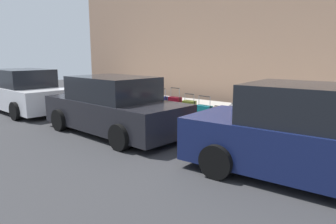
{
  "coord_description": "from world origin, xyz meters",
  "views": [
    {
      "loc": [
        -5.21,
        7.09,
        2.22
      ],
      "look_at": [
        0.36,
        0.31,
        0.58
      ],
      "focal_mm": 32.67,
      "sensor_mm": 36.0,
      "label": 1
    }
  ],
  "objects_px": {
    "suitcase_silver_3": "(236,118)",
    "suitcase_red_9": "(153,106)",
    "bollard_post": "(100,98)",
    "suitcase_black_4": "(221,118)",
    "suitcase_maroon_7": "(175,109)",
    "suitcase_olive_6": "(189,112)",
    "suitcase_black_11": "(130,105)",
    "fire_hydrant": "(112,98)",
    "parked_car_white_2": "(24,92)",
    "suitcase_silver_10": "(142,105)",
    "parked_car_charcoal_1": "(114,107)",
    "suitcase_navy_8": "(162,108)",
    "suitcase_teal_5": "(204,115)",
    "parked_car_navy_0": "(316,137)",
    "suitcase_navy_1": "(279,128)",
    "suitcase_red_2": "(257,120)",
    "suitcase_maroon_0": "(302,127)"
  },
  "relations": [
    {
      "from": "suitcase_silver_3",
      "to": "suitcase_red_9",
      "type": "xyz_separation_m",
      "value": [
        3.18,
        -0.13,
        -0.02
      ]
    },
    {
      "from": "suitcase_teal_5",
      "to": "suitcase_navy_8",
      "type": "height_order",
      "value": "suitcase_navy_8"
    },
    {
      "from": "suitcase_maroon_7",
      "to": "suitcase_red_9",
      "type": "height_order",
      "value": "suitcase_maroon_7"
    },
    {
      "from": "suitcase_navy_8",
      "to": "fire_hydrant",
      "type": "distance_m",
      "value": 2.57
    },
    {
      "from": "suitcase_maroon_7",
      "to": "parked_car_charcoal_1",
      "type": "height_order",
      "value": "parked_car_charcoal_1"
    },
    {
      "from": "suitcase_black_11",
      "to": "fire_hydrant",
      "type": "height_order",
      "value": "suitcase_black_11"
    },
    {
      "from": "suitcase_red_2",
      "to": "suitcase_navy_8",
      "type": "height_order",
      "value": "suitcase_navy_8"
    },
    {
      "from": "suitcase_black_11",
      "to": "suitcase_navy_1",
      "type": "bearing_deg",
      "value": -179.81
    },
    {
      "from": "suitcase_teal_5",
      "to": "suitcase_maroon_7",
      "type": "distance_m",
      "value": 1.07
    },
    {
      "from": "suitcase_olive_6",
      "to": "suitcase_silver_3",
      "type": "bearing_deg",
      "value": 175.47
    },
    {
      "from": "suitcase_navy_1",
      "to": "suitcase_black_11",
      "type": "height_order",
      "value": "suitcase_black_11"
    },
    {
      "from": "suitcase_teal_5",
      "to": "parked_car_navy_0",
      "type": "xyz_separation_m",
      "value": [
        -3.59,
        2.0,
        0.36
      ]
    },
    {
      "from": "suitcase_olive_6",
      "to": "parked_car_white_2",
      "type": "xyz_separation_m",
      "value": [
        6.53,
        2.0,
        0.3
      ]
    },
    {
      "from": "suitcase_red_2",
      "to": "suitcase_black_11",
      "type": "relative_size",
      "value": 1.12
    },
    {
      "from": "suitcase_silver_3",
      "to": "suitcase_black_11",
      "type": "xyz_separation_m",
      "value": [
        4.24,
        -0.04,
        -0.09
      ]
    },
    {
      "from": "suitcase_navy_8",
      "to": "suitcase_red_9",
      "type": "relative_size",
      "value": 1.09
    },
    {
      "from": "suitcase_maroon_0",
      "to": "suitcase_silver_10",
      "type": "distance_m",
      "value": 5.4
    },
    {
      "from": "suitcase_maroon_0",
      "to": "suitcase_black_11",
      "type": "height_order",
      "value": "suitcase_black_11"
    },
    {
      "from": "suitcase_red_2",
      "to": "parked_car_navy_0",
      "type": "height_order",
      "value": "parked_car_navy_0"
    },
    {
      "from": "suitcase_silver_3",
      "to": "fire_hydrant",
      "type": "distance_m",
      "value": 5.27
    },
    {
      "from": "suitcase_navy_1",
      "to": "suitcase_navy_8",
      "type": "xyz_separation_m",
      "value": [
        3.83,
        0.05,
        0.11
      ]
    },
    {
      "from": "suitcase_navy_1",
      "to": "suitcase_teal_5",
      "type": "xyz_separation_m",
      "value": [
        2.26,
        -0.07,
        0.03
      ]
    },
    {
      "from": "suitcase_teal_5",
      "to": "suitcase_silver_10",
      "type": "xyz_separation_m",
      "value": [
        2.58,
        0.02,
        0.05
      ]
    },
    {
      "from": "suitcase_navy_1",
      "to": "suitcase_silver_3",
      "type": "bearing_deg",
      "value": 3.13
    },
    {
      "from": "suitcase_red_9",
      "to": "suitcase_black_11",
      "type": "distance_m",
      "value": 1.07
    },
    {
      "from": "parked_car_navy_0",
      "to": "parked_car_charcoal_1",
      "type": "distance_m",
      "value": 5.36
    },
    {
      "from": "suitcase_black_4",
      "to": "parked_car_navy_0",
      "type": "bearing_deg",
      "value": 147.03
    },
    {
      "from": "suitcase_navy_1",
      "to": "suitcase_olive_6",
      "type": "distance_m",
      "value": 2.82
    },
    {
      "from": "parked_car_charcoal_1",
      "to": "parked_car_navy_0",
      "type": "bearing_deg",
      "value": -180.0
    },
    {
      "from": "suitcase_silver_3",
      "to": "bollard_post",
      "type": "bearing_deg",
      "value": 0.8
    },
    {
      "from": "suitcase_navy_8",
      "to": "bollard_post",
      "type": "xyz_separation_m",
      "value": [
        3.07,
        0.09,
        0.04
      ]
    },
    {
      "from": "suitcase_silver_3",
      "to": "suitcase_maroon_7",
      "type": "distance_m",
      "value": 2.19
    },
    {
      "from": "suitcase_black_4",
      "to": "fire_hydrant",
      "type": "bearing_deg",
      "value": 0.15
    },
    {
      "from": "suitcase_silver_10",
      "to": "fire_hydrant",
      "type": "distance_m",
      "value": 1.57
    },
    {
      "from": "bollard_post",
      "to": "suitcase_black_4",
      "type": "bearing_deg",
      "value": -178.22
    },
    {
      "from": "suitcase_silver_10",
      "to": "suitcase_silver_3",
      "type": "bearing_deg",
      "value": 178.28
    },
    {
      "from": "suitcase_navy_8",
      "to": "parked_car_charcoal_1",
      "type": "distance_m",
      "value": 1.91
    },
    {
      "from": "suitcase_red_9",
      "to": "parked_car_charcoal_1",
      "type": "xyz_separation_m",
      "value": [
        -0.29,
        1.99,
        0.27
      ]
    },
    {
      "from": "suitcase_navy_8",
      "to": "parked_car_navy_0",
      "type": "height_order",
      "value": "parked_car_navy_0"
    },
    {
      "from": "suitcase_teal_5",
      "to": "parked_car_charcoal_1",
      "type": "bearing_deg",
      "value": 48.48
    },
    {
      "from": "parked_car_navy_0",
      "to": "suitcase_black_4",
      "type": "bearing_deg",
      "value": -32.97
    },
    {
      "from": "suitcase_maroon_7",
      "to": "parked_car_navy_0",
      "type": "height_order",
      "value": "parked_car_navy_0"
    },
    {
      "from": "suitcase_olive_6",
      "to": "parked_car_white_2",
      "type": "distance_m",
      "value": 6.83
    },
    {
      "from": "suitcase_olive_6",
      "to": "suitcase_teal_5",
      "type": "bearing_deg",
      "value": 179.82
    },
    {
      "from": "parked_car_white_2",
      "to": "suitcase_black_4",
      "type": "bearing_deg",
      "value": -165.73
    },
    {
      "from": "suitcase_navy_8",
      "to": "suitcase_black_11",
      "type": "relative_size",
      "value": 1.16
    },
    {
      "from": "suitcase_navy_1",
      "to": "suitcase_red_9",
      "type": "xyz_separation_m",
      "value": [
        4.32,
        -0.06,
        0.08
      ]
    },
    {
      "from": "fire_hydrant",
      "to": "suitcase_maroon_7",
      "type": "bearing_deg",
      "value": -179.85
    },
    {
      "from": "suitcase_black_4",
      "to": "suitcase_red_9",
      "type": "bearing_deg",
      "value": -0.97
    },
    {
      "from": "suitcase_black_11",
      "to": "fire_hydrant",
      "type": "relative_size",
      "value": 1.03
    }
  ]
}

